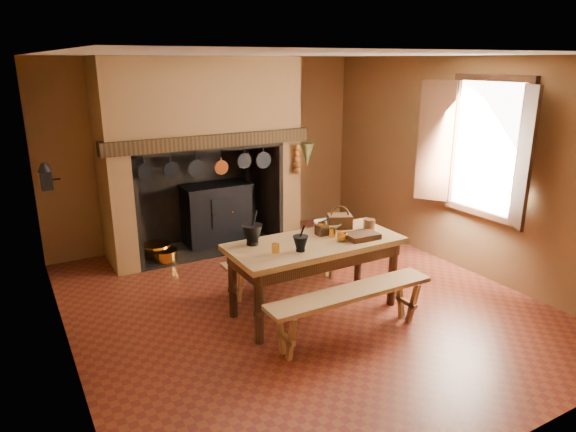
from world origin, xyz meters
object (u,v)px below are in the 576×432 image
object	(u,v)px
work_table	(315,252)
wicker_basket	(340,220)
bench_front	(351,302)
mixing_bowl	(327,225)
coffee_grinder	(322,229)
iron_range	(217,213)

from	to	relation	value
work_table	wicker_basket	size ratio (longest dim) A/B	5.76
bench_front	mixing_bowl	size ratio (longest dim) A/B	5.97
bench_front	coffee_grinder	bearing A→B (deg)	77.83
work_table	coffee_grinder	distance (m)	0.30
work_table	mixing_bowl	world-z (taller)	mixing_bowl
mixing_bowl	wicker_basket	bearing A→B (deg)	-17.45
iron_range	bench_front	xyz separation A→B (m)	(0.09, -3.35, -0.09)
iron_range	bench_front	distance (m)	3.36
wicker_basket	mixing_bowl	bearing A→B (deg)	-172.85
work_table	wicker_basket	world-z (taller)	wicker_basket
bench_front	coffee_grinder	world-z (taller)	coffee_grinder
mixing_bowl	work_table	bearing A→B (deg)	-139.94
iron_range	work_table	distance (m)	2.68
bench_front	coffee_grinder	size ratio (longest dim) A/B	10.03
coffee_grinder	iron_range	bearing A→B (deg)	93.02
work_table	bench_front	xyz separation A→B (m)	(0.00, -0.68, -0.31)
work_table	mixing_bowl	xyz separation A→B (m)	(0.37, 0.31, 0.17)
coffee_grinder	mixing_bowl	world-z (taller)	coffee_grinder
coffee_grinder	wicker_basket	size ratio (longest dim) A/B	0.55
iron_range	bench_front	bearing A→B (deg)	-88.49
coffee_grinder	wicker_basket	bearing A→B (deg)	17.86
mixing_bowl	wicker_basket	world-z (taller)	wicker_basket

